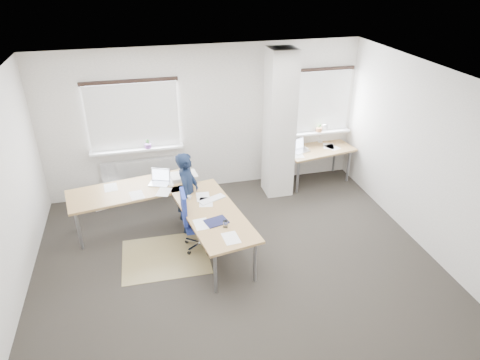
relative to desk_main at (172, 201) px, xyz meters
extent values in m
plane|color=#292421|center=(0.84, -0.86, -0.69)|extent=(6.00, 6.00, 0.00)
cube|color=#BBB4AA|center=(0.84, 1.64, 0.71)|extent=(6.00, 0.04, 2.80)
cube|color=#BBB4AA|center=(0.84, -3.36, 0.71)|extent=(6.00, 0.04, 2.80)
cube|color=#BBB4AA|center=(-2.16, -0.86, 0.71)|extent=(0.04, 5.00, 2.80)
cube|color=#BBB4AA|center=(3.84, -0.86, 0.71)|extent=(0.04, 5.00, 2.80)
cube|color=white|center=(0.84, -0.86, 2.11)|extent=(6.00, 5.00, 0.04)
cube|color=#BBB4AA|center=(2.14, 1.09, 0.70)|extent=(0.50, 0.50, 2.78)
cube|color=white|center=(-0.46, 1.61, 0.91)|extent=(1.60, 0.04, 1.20)
cube|color=white|center=(-0.46, 1.57, 0.91)|extent=(1.60, 0.02, 1.20)
cube|color=white|center=(-0.46, 1.54, 0.29)|extent=(1.70, 0.20, 0.04)
cube|color=white|center=(3.14, 1.61, 0.91)|extent=(1.20, 0.04, 1.20)
cube|color=white|center=(3.14, 1.57, 0.91)|extent=(1.20, 0.02, 1.20)
cube|color=white|center=(3.14, 1.54, 0.29)|extent=(1.30, 0.20, 0.04)
cube|color=silver|center=(-0.46, 1.56, -0.24)|extent=(1.40, 0.10, 0.60)
cylinder|color=#7F479C|center=(-0.26, 1.52, 0.35)|extent=(0.12, 0.12, 0.08)
imported|color=#356D2B|center=(-0.26, 1.52, 0.39)|extent=(0.09, 0.06, 0.17)
cylinder|color=#AE6F43|center=(3.14, 1.52, 0.35)|extent=(0.12, 0.12, 0.08)
imported|color=#356D2B|center=(3.14, 1.52, 0.39)|extent=(0.09, 0.07, 0.17)
cube|color=olive|center=(-0.20, -0.49, -0.69)|extent=(1.34, 1.14, 0.01)
cube|color=white|center=(-1.12, 1.39, -0.53)|extent=(0.64, 0.53, 0.33)
cube|color=#A07145|center=(-0.64, 0.49, 0.02)|extent=(2.11, 1.14, 0.04)
cube|color=#A07145|center=(0.55, -0.52, 0.02)|extent=(1.14, 2.11, 0.04)
cylinder|color=gray|center=(-1.48, 0.03, -0.35)|extent=(0.05, 0.05, 0.69)
cylinder|color=gray|center=(-1.58, 0.62, -0.35)|extent=(0.05, 0.05, 0.69)
cylinder|color=gray|center=(0.19, 0.94, -0.35)|extent=(0.05, 0.05, 0.69)
cylinder|color=gray|center=(0.41, -1.46, -0.35)|extent=(0.05, 0.05, 0.69)
cylinder|color=gray|center=(1.00, -1.36, -0.35)|extent=(0.05, 0.05, 0.69)
cylinder|color=gray|center=(0.69, 0.42, -0.35)|extent=(0.05, 0.05, 0.69)
cube|color=#B7B7BC|center=(-0.15, 0.56, 0.05)|extent=(0.39, 0.33, 0.01)
cube|color=#B7B7BC|center=(-0.11, 0.67, 0.16)|extent=(0.32, 0.16, 0.22)
cube|color=silver|center=(-0.11, 0.67, 0.16)|extent=(0.28, 0.13, 0.19)
cube|color=white|center=(0.62, -0.18, 0.05)|extent=(0.46, 0.31, 0.02)
cube|color=#131636|center=(0.56, -0.81, 0.05)|extent=(0.37, 0.31, 0.01)
cube|color=beige|center=(0.28, 0.68, 0.07)|extent=(0.48, 0.36, 0.07)
imported|color=white|center=(0.27, -0.08, 0.07)|extent=(0.09, 0.09, 0.07)
cylinder|color=silver|center=(0.66, -0.97, 0.09)|extent=(0.07, 0.07, 0.10)
cube|color=#A07145|center=(3.06, 1.29, 0.02)|extent=(1.50, 0.93, 0.04)
cylinder|color=gray|center=(2.51, 0.94, -0.35)|extent=(0.05, 0.05, 0.69)
cylinder|color=gray|center=(3.69, 1.15, -0.35)|extent=(0.05, 0.05, 0.69)
cylinder|color=gray|center=(2.42, 1.43, -0.35)|extent=(0.05, 0.05, 0.69)
cylinder|color=gray|center=(3.61, 1.64, -0.35)|extent=(0.05, 0.05, 0.69)
cube|color=#B7B7BC|center=(2.66, 1.25, 0.05)|extent=(0.39, 0.33, 0.01)
cube|color=#B7B7BC|center=(2.62, 1.36, 0.16)|extent=(0.33, 0.15, 0.22)
cube|color=silver|center=(2.62, 1.36, 0.16)|extent=(0.28, 0.12, 0.19)
cylinder|color=silver|center=(3.23, 1.60, 0.05)|extent=(0.10, 0.10, 0.02)
cylinder|color=silver|center=(3.23, 1.60, 0.24)|extent=(0.02, 0.16, 0.38)
cylinder|color=silver|center=(3.23, 1.48, 0.46)|extent=(0.02, 0.29, 0.13)
cone|color=silver|center=(3.23, 1.34, 0.44)|extent=(0.14, 0.16, 0.17)
cube|color=navy|center=(0.37, -0.38, -0.24)|extent=(0.46, 0.46, 0.08)
cube|color=navy|center=(0.15, -0.38, 0.09)|extent=(0.06, 0.39, 0.49)
cylinder|color=silver|center=(0.37, -0.38, -0.43)|extent=(0.06, 0.06, 0.33)
cylinder|color=black|center=(0.63, -0.38, -0.66)|extent=(0.06, 0.03, 0.06)
cylinder|color=black|center=(0.45, -0.14, -0.66)|extent=(0.05, 0.07, 0.06)
cylinder|color=black|center=(0.17, -0.23, -0.66)|extent=(0.07, 0.06, 0.06)
cylinder|color=black|center=(0.16, -0.53, -0.66)|extent=(0.07, 0.06, 0.06)
cylinder|color=black|center=(0.45, -0.62, -0.66)|extent=(0.05, 0.07, 0.06)
imported|color=black|center=(0.28, 0.19, 0.02)|extent=(0.50, 0.60, 1.42)
camera|label=1|loc=(-0.35, -5.95, 3.50)|focal=32.00mm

